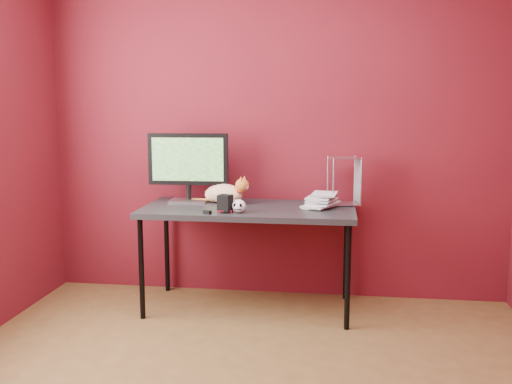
# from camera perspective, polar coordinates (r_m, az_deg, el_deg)

# --- Properties ---
(room) EXTENTS (3.52, 3.52, 2.61)m
(room) POSITION_cam_1_polar(r_m,az_deg,el_deg) (2.60, -2.03, 8.04)
(room) COLOR brown
(room) RESTS_ON ground
(desk) EXTENTS (1.50, 0.70, 0.75)m
(desk) POSITION_cam_1_polar(r_m,az_deg,el_deg) (4.06, -0.74, -2.21)
(desk) COLOR black
(desk) RESTS_ON ground
(monitor) EXTENTS (0.59, 0.20, 0.51)m
(monitor) POSITION_cam_1_polar(r_m,az_deg,el_deg) (4.23, -6.80, 2.79)
(monitor) COLOR #A9A9AD
(monitor) RESTS_ON desk
(cat) EXTENTS (0.45, 0.26, 0.21)m
(cat) POSITION_cam_1_polar(r_m,az_deg,el_deg) (4.19, -3.15, -0.13)
(cat) COLOR orange
(cat) RESTS_ON desk
(skull_mug) EXTENTS (0.09, 0.09, 0.09)m
(skull_mug) POSITION_cam_1_polar(r_m,az_deg,el_deg) (3.83, -1.72, -1.41)
(skull_mug) COLOR white
(skull_mug) RESTS_ON desk
(speaker) EXTENTS (0.11, 0.10, 0.12)m
(speaker) POSITION_cam_1_polar(r_m,az_deg,el_deg) (3.85, -3.10, -1.23)
(speaker) COLOR black
(speaker) RESTS_ON desk
(book_stack) EXTENTS (0.27, 0.29, 1.16)m
(book_stack) POSITION_cam_1_polar(r_m,az_deg,el_deg) (4.03, 5.56, 6.71)
(book_stack) COLOR beige
(book_stack) RESTS_ON desk
(wire_rack) EXTENTS (0.24, 0.21, 0.35)m
(wire_rack) POSITION_cam_1_polar(r_m,az_deg,el_deg) (4.15, 8.81, 1.10)
(wire_rack) COLOR #A9A9AD
(wire_rack) RESTS_ON desk
(pocket_knife) EXTENTS (0.09, 0.04, 0.02)m
(pocket_knife) POSITION_cam_1_polar(r_m,az_deg,el_deg) (3.83, -3.11, -1.99)
(pocket_knife) COLOR #B50D29
(pocket_knife) RESTS_ON desk
(black_gadget) EXTENTS (0.06, 0.05, 0.03)m
(black_gadget) POSITION_cam_1_polar(r_m,az_deg,el_deg) (3.81, -4.90, -2.02)
(black_gadget) COLOR black
(black_gadget) RESTS_ON desk
(washer) EXTENTS (0.04, 0.04, 0.00)m
(washer) POSITION_cam_1_polar(r_m,az_deg,el_deg) (3.89, -3.63, -1.92)
(washer) COLOR #A9A9AD
(washer) RESTS_ON desk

